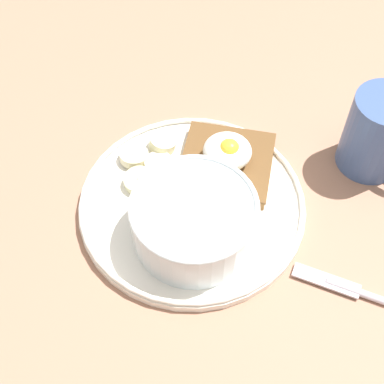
{
  "coord_description": "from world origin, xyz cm",
  "views": [
    {
      "loc": [
        4.47,
        -34.0,
        52.48
      ],
      "look_at": [
        0.0,
        0.0,
        5.0
      ],
      "focal_mm": 50.0,
      "sensor_mm": 36.0,
      "label": 1
    }
  ],
  "objects_px": {
    "oatmeal_bowl": "(194,220)",
    "poached_egg": "(228,151)",
    "banana_slice_right": "(139,181)",
    "banana_slice_back": "(163,143)",
    "knife": "(363,294)",
    "toast_slice": "(226,164)",
    "banana_slice_left": "(159,164)",
    "coffee_mug": "(379,133)",
    "banana_slice_front": "(134,156)"
  },
  "relations": [
    {
      "from": "poached_egg",
      "to": "coffee_mug",
      "type": "distance_m",
      "value": 0.17
    },
    {
      "from": "banana_slice_back",
      "to": "coffee_mug",
      "type": "distance_m",
      "value": 0.25
    },
    {
      "from": "oatmeal_bowl",
      "to": "knife",
      "type": "xyz_separation_m",
      "value": [
        0.18,
        -0.04,
        -0.03
      ]
    },
    {
      "from": "oatmeal_bowl",
      "to": "banana_slice_right",
      "type": "height_order",
      "value": "oatmeal_bowl"
    },
    {
      "from": "coffee_mug",
      "to": "knife",
      "type": "distance_m",
      "value": 0.19
    },
    {
      "from": "poached_egg",
      "to": "banana_slice_left",
      "type": "xyz_separation_m",
      "value": [
        -0.08,
        -0.01,
        -0.03
      ]
    },
    {
      "from": "poached_egg",
      "to": "toast_slice",
      "type": "bearing_deg",
      "value": 116.97
    },
    {
      "from": "poached_egg",
      "to": "banana_slice_back",
      "type": "height_order",
      "value": "poached_egg"
    },
    {
      "from": "banana_slice_right",
      "to": "knife",
      "type": "relative_size",
      "value": 0.34
    },
    {
      "from": "poached_egg",
      "to": "banana_slice_right",
      "type": "distance_m",
      "value": 0.11
    },
    {
      "from": "coffee_mug",
      "to": "oatmeal_bowl",
      "type": "bearing_deg",
      "value": -145.08
    },
    {
      "from": "coffee_mug",
      "to": "toast_slice",
      "type": "bearing_deg",
      "value": -166.54
    },
    {
      "from": "banana_slice_right",
      "to": "toast_slice",
      "type": "bearing_deg",
      "value": 20.82
    },
    {
      "from": "banana_slice_back",
      "to": "knife",
      "type": "distance_m",
      "value": 0.28
    },
    {
      "from": "banana_slice_left",
      "to": "knife",
      "type": "xyz_separation_m",
      "value": [
        0.23,
        -0.13,
        -0.01
      ]
    },
    {
      "from": "toast_slice",
      "to": "banana_slice_back",
      "type": "xyz_separation_m",
      "value": [
        -0.08,
        0.02,
        -0.0
      ]
    },
    {
      "from": "oatmeal_bowl",
      "to": "toast_slice",
      "type": "distance_m",
      "value": 0.1
    },
    {
      "from": "oatmeal_bowl",
      "to": "banana_slice_left",
      "type": "xyz_separation_m",
      "value": [
        -0.05,
        0.09,
        -0.02
      ]
    },
    {
      "from": "banana_slice_right",
      "to": "banana_slice_back",
      "type": "bearing_deg",
      "value": 73.54
    },
    {
      "from": "oatmeal_bowl",
      "to": "poached_egg",
      "type": "bearing_deg",
      "value": 74.53
    },
    {
      "from": "banana_slice_left",
      "to": "poached_egg",
      "type": "bearing_deg",
      "value": 4.52
    },
    {
      "from": "oatmeal_bowl",
      "to": "coffee_mug",
      "type": "bearing_deg",
      "value": 34.92
    },
    {
      "from": "toast_slice",
      "to": "poached_egg",
      "type": "relative_size",
      "value": 1.4
    },
    {
      "from": "banana_slice_left",
      "to": "banana_slice_back",
      "type": "xyz_separation_m",
      "value": [
        0.0,
        0.03,
        0.0
      ]
    },
    {
      "from": "coffee_mug",
      "to": "knife",
      "type": "bearing_deg",
      "value": -95.27
    },
    {
      "from": "banana_slice_front",
      "to": "banana_slice_right",
      "type": "height_order",
      "value": "same"
    },
    {
      "from": "oatmeal_bowl",
      "to": "banana_slice_right",
      "type": "xyz_separation_m",
      "value": [
        -0.07,
        0.06,
        -0.02
      ]
    },
    {
      "from": "banana_slice_left",
      "to": "coffee_mug",
      "type": "relative_size",
      "value": 0.45
    },
    {
      "from": "poached_egg",
      "to": "banana_slice_front",
      "type": "distance_m",
      "value": 0.11
    },
    {
      "from": "toast_slice",
      "to": "banana_slice_right",
      "type": "height_order",
      "value": "toast_slice"
    },
    {
      "from": "toast_slice",
      "to": "coffee_mug",
      "type": "height_order",
      "value": "coffee_mug"
    },
    {
      "from": "knife",
      "to": "toast_slice",
      "type": "bearing_deg",
      "value": 137.75
    },
    {
      "from": "toast_slice",
      "to": "banana_slice_back",
      "type": "relative_size",
      "value": 2.39
    },
    {
      "from": "banana_slice_front",
      "to": "poached_egg",
      "type": "bearing_deg",
      "value": -0.03
    },
    {
      "from": "poached_egg",
      "to": "banana_slice_right",
      "type": "bearing_deg",
      "value": -159.76
    },
    {
      "from": "oatmeal_bowl",
      "to": "banana_slice_left",
      "type": "bearing_deg",
      "value": 121.07
    },
    {
      "from": "banana_slice_right",
      "to": "oatmeal_bowl",
      "type": "bearing_deg",
      "value": -40.01
    },
    {
      "from": "banana_slice_front",
      "to": "toast_slice",
      "type": "bearing_deg",
      "value": 0.46
    },
    {
      "from": "banana_slice_left",
      "to": "toast_slice",
      "type": "bearing_deg",
      "value": 5.22
    },
    {
      "from": "oatmeal_bowl",
      "to": "banana_slice_back",
      "type": "xyz_separation_m",
      "value": [
        -0.05,
        0.12,
        -0.02
      ]
    },
    {
      "from": "knife",
      "to": "banana_slice_left",
      "type": "bearing_deg",
      "value": 150.42
    },
    {
      "from": "coffee_mug",
      "to": "knife",
      "type": "xyz_separation_m",
      "value": [
        -0.02,
        -0.18,
        -0.05
      ]
    },
    {
      "from": "oatmeal_bowl",
      "to": "knife",
      "type": "relative_size",
      "value": 0.92
    },
    {
      "from": "poached_egg",
      "to": "coffee_mug",
      "type": "xyz_separation_m",
      "value": [
        0.17,
        0.04,
        0.01
      ]
    },
    {
      "from": "coffee_mug",
      "to": "banana_slice_back",
      "type": "bearing_deg",
      "value": -175.71
    },
    {
      "from": "poached_egg",
      "to": "knife",
      "type": "distance_m",
      "value": 0.21
    },
    {
      "from": "oatmeal_bowl",
      "to": "coffee_mug",
      "type": "xyz_separation_m",
      "value": [
        0.2,
        0.14,
        0.01
      ]
    },
    {
      "from": "poached_egg",
      "to": "banana_slice_back",
      "type": "xyz_separation_m",
      "value": [
        -0.08,
        0.02,
        -0.02
      ]
    },
    {
      "from": "banana_slice_back",
      "to": "banana_slice_right",
      "type": "height_order",
      "value": "banana_slice_back"
    },
    {
      "from": "banana_slice_back",
      "to": "oatmeal_bowl",
      "type": "bearing_deg",
      "value": -65.68
    }
  ]
}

